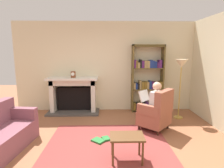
{
  "coord_description": "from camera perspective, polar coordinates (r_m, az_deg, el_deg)",
  "views": [
    {
      "loc": [
        -0.0,
        -3.17,
        1.82
      ],
      "look_at": [
        0.1,
        1.2,
        1.05
      ],
      "focal_mm": 29.79,
      "sensor_mm": 36.0,
      "label": 1
    }
  ],
  "objects": [
    {
      "name": "ground",
      "position": [
        3.65,
        -1.19,
        -19.86
      ],
      "size": [
        14.0,
        14.0,
        0.0
      ],
      "primitive_type": "plane",
      "color": "#91593A"
    },
    {
      "name": "back_wall",
      "position": [
        5.74,
        -1.33,
        5.28
      ],
      "size": [
        5.6,
        0.1,
        2.7
      ],
      "primitive_type": "cube",
      "color": "beige",
      "rests_on": "ground"
    },
    {
      "name": "side_wall_right",
      "position": [
        5.18,
        29.54,
        3.48
      ],
      "size": [
        0.1,
        5.2,
        2.7
      ],
      "primitive_type": "cube",
      "color": "beige",
      "rests_on": "ground"
    },
    {
      "name": "area_rug",
      "position": [
        3.91,
        -1.2,
        -17.61
      ],
      "size": [
        2.4,
        1.8,
        0.01
      ],
      "primitive_type": "cube",
      "color": "brown",
      "rests_on": "ground"
    },
    {
      "name": "fireplace",
      "position": [
        5.7,
        -11.65,
        -2.9
      ],
      "size": [
        1.52,
        0.64,
        1.07
      ],
      "color": "#4C4742",
      "rests_on": "ground"
    },
    {
      "name": "mantel_clock",
      "position": [
        5.5,
        -11.78,
        2.87
      ],
      "size": [
        0.14,
        0.14,
        0.18
      ],
      "color": "brown",
      "rests_on": "fireplace"
    },
    {
      "name": "bookshelf",
      "position": [
        5.7,
        10.84,
        1.05
      ],
      "size": [
        0.94,
        0.32,
        2.02
      ],
      "color": "brown",
      "rests_on": "ground"
    },
    {
      "name": "armchair_reading",
      "position": [
        4.47,
        13.61,
        -8.5
      ],
      "size": [
        0.89,
        0.89,
        0.97
      ],
      "rotation": [
        0.0,
        0.0,
        3.97
      ],
      "color": "#331E14",
      "rests_on": "ground"
    },
    {
      "name": "seated_reader",
      "position": [
        4.46,
        12.37,
        -5.83
      ],
      "size": [
        0.59,
        0.58,
        1.14
      ],
      "rotation": [
        0.0,
        0.0,
        3.97
      ],
      "color": "silver",
      "rests_on": "ground"
    },
    {
      "name": "side_table",
      "position": [
        3.21,
        4.71,
        -16.66
      ],
      "size": [
        0.56,
        0.39,
        0.45
      ],
      "color": "brown",
      "rests_on": "ground"
    },
    {
      "name": "scattered_books",
      "position": [
        3.98,
        -3.24,
        -16.71
      ],
      "size": [
        0.41,
        0.34,
        0.04
      ],
      "color": "#267233",
      "rests_on": "area_rug"
    },
    {
      "name": "floor_lamp",
      "position": [
        5.27,
        20.52,
        4.41
      ],
      "size": [
        0.32,
        0.32,
        1.62
      ],
      "color": "#B7933F",
      "rests_on": "ground"
    }
  ]
}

